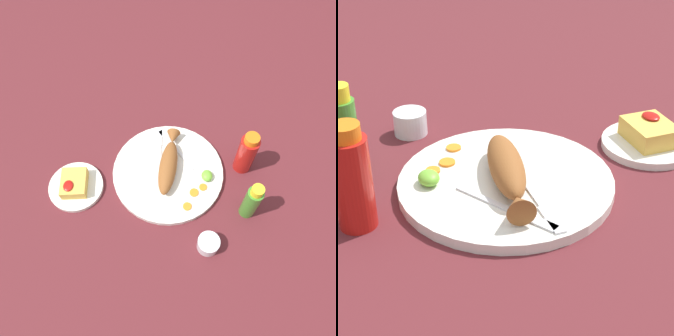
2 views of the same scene
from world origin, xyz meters
The scene contains 14 objects.
ground_plane centered at (0.00, 0.00, 0.00)m, with size 4.00×4.00×0.00m, color #561E23.
main_plate centered at (0.00, 0.00, 0.01)m, with size 0.35×0.35×0.02m, color silver.
fried_fish centered at (-0.02, 0.00, 0.04)m, with size 0.24×0.09×0.05m.
fork_near centered at (-0.09, -0.02, 0.02)m, with size 0.19×0.02×0.00m.
fork_far centered at (-0.09, 0.03, 0.02)m, with size 0.16×0.11×0.00m.
carrot_slice_near centered at (0.13, 0.05, 0.02)m, with size 0.03×0.03×0.00m, color orange.
carrot_slice_mid centered at (0.08, 0.08, 0.02)m, with size 0.03×0.03×0.00m, color orange.
carrot_slice_far centered at (0.06, 0.11, 0.02)m, with size 0.02×0.02×0.00m, color orange.
lime_wedge_main centered at (0.03, 0.12, 0.03)m, with size 0.04×0.03×0.02m, color #6BB233.
hot_sauce_bottle_red centered at (-0.02, 0.24, 0.08)m, with size 0.06×0.06×0.17m.
hot_sauce_bottle_green centered at (0.14, 0.23, 0.08)m, with size 0.05×0.05×0.16m.
salt_cup centered at (0.24, 0.10, 0.02)m, with size 0.06×0.06×0.05m.
side_plate_fries centered at (0.04, -0.29, 0.01)m, with size 0.17×0.17×0.01m, color silver.
fries_pile centered at (0.04, -0.29, 0.03)m, with size 0.09×0.08×0.04m.
Camera 2 is at (-0.79, 0.29, 0.55)m, focal length 65.00 mm.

